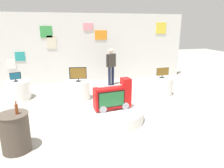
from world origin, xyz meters
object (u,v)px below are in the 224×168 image
at_px(novelty_firetruck_tv, 113,97).
at_px(display_pedestal_left_rear, 79,90).
at_px(main_display_pedestal, 112,114).
at_px(side_table_round, 15,132).
at_px(shopper_browsing_near_truck, 111,64).
at_px(tv_on_left_rear, 78,74).
at_px(bottle_on_side_table, 17,109).
at_px(tv_on_right_rear, 15,77).
at_px(display_pedestal_right_rear, 17,90).
at_px(display_pedestal_center_rear, 161,86).
at_px(tv_on_center_rear, 162,72).

height_order(novelty_firetruck_tv, display_pedestal_left_rear, novelty_firetruck_tv).
relative_size(main_display_pedestal, display_pedestal_left_rear, 2.19).
bearing_deg(side_table_round, shopper_browsing_near_truck, 53.19).
height_order(main_display_pedestal, tv_on_left_rear, tv_on_left_rear).
bearing_deg(novelty_firetruck_tv, display_pedestal_left_rear, 110.70).
xyz_separation_m(novelty_firetruck_tv, side_table_round, (-2.34, -0.90, -0.23)).
bearing_deg(bottle_on_side_table, tv_on_right_rear, 99.88).
bearing_deg(shopper_browsing_near_truck, display_pedestal_right_rear, -167.56).
relative_size(display_pedestal_center_rear, tv_on_right_rear, 2.30).
relative_size(display_pedestal_right_rear, tv_on_right_rear, 2.50).
height_order(display_pedestal_center_rear, shopper_browsing_near_truck, shopper_browsing_near_truck).
relative_size(side_table_round, bottle_on_side_table, 3.05).
distance_m(tv_on_center_rear, tv_on_right_rear, 5.27).
distance_m(tv_on_left_rear, side_table_round, 3.30).
bearing_deg(display_pedestal_left_rear, tv_on_right_rear, 165.13).
bearing_deg(novelty_firetruck_tv, display_pedestal_right_rear, 138.59).
height_order(display_pedestal_left_rear, tv_on_left_rear, tv_on_left_rear).
height_order(tv_on_left_rear, tv_on_center_rear, tv_on_left_rear).
relative_size(tv_on_left_rear, shopper_browsing_near_truck, 0.37).
bearing_deg(novelty_firetruck_tv, tv_on_center_rear, 35.29).
bearing_deg(display_pedestal_left_rear, main_display_pedestal, -69.79).
bearing_deg(tv_on_center_rear, novelty_firetruck_tv, -144.71).
relative_size(display_pedestal_left_rear, display_pedestal_right_rear, 0.88).
bearing_deg(tv_on_center_rear, bottle_on_side_table, -150.58).
bearing_deg(shopper_browsing_near_truck, side_table_round, -126.81).
bearing_deg(display_pedestal_left_rear, tv_on_left_rear, -79.54).
height_order(novelty_firetruck_tv, tv_on_left_rear, novelty_firetruck_tv).
distance_m(main_display_pedestal, display_pedestal_left_rear, 2.07).
bearing_deg(tv_on_left_rear, side_table_round, -119.52).
xyz_separation_m(tv_on_left_rear, tv_on_right_rear, (-2.11, 0.57, -0.11)).
relative_size(novelty_firetruck_tv, bottle_on_side_table, 3.85).
height_order(side_table_round, shopper_browsing_near_truck, shopper_browsing_near_truck).
bearing_deg(tv_on_center_rear, tv_on_left_rear, 174.97).
bearing_deg(tv_on_center_rear, tv_on_right_rear, 170.86).
height_order(main_display_pedestal, side_table_round, side_table_round).
xyz_separation_m(novelty_firetruck_tv, shopper_browsing_near_truck, (0.81, 3.32, 0.28)).
relative_size(novelty_firetruck_tv, tv_on_left_rear, 1.78).
height_order(main_display_pedestal, display_pedestal_left_rear, display_pedestal_left_rear).
distance_m(novelty_firetruck_tv, tv_on_right_rear, 3.80).
bearing_deg(display_pedestal_center_rear, tv_on_right_rear, 170.91).
relative_size(display_pedestal_right_rear, side_table_round, 1.08).
height_order(display_pedestal_left_rear, tv_on_right_rear, tv_on_right_rear).
height_order(display_pedestal_left_rear, bottle_on_side_table, bottle_on_side_table).
height_order(novelty_firetruck_tv, bottle_on_side_table, novelty_firetruck_tv).
xyz_separation_m(display_pedestal_center_rear, display_pedestal_right_rear, (-5.20, 0.84, 0.00)).
bearing_deg(bottle_on_side_table, tv_on_center_rear, 29.42).
bearing_deg(side_table_round, bottle_on_side_table, -17.97).
height_order(tv_on_left_rear, bottle_on_side_table, tv_on_left_rear).
distance_m(display_pedestal_left_rear, side_table_round, 3.27).
bearing_deg(tv_on_right_rear, side_table_round, -81.56).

